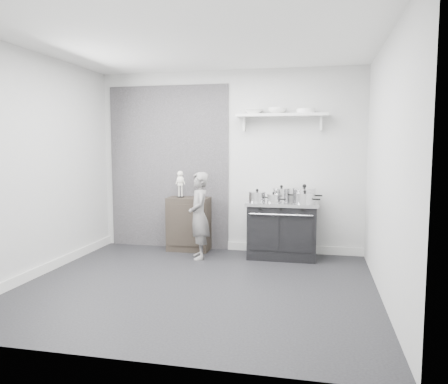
{
  "coord_description": "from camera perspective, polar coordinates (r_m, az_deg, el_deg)",
  "views": [
    {
      "loc": [
        1.33,
        -4.65,
        1.58
      ],
      "look_at": [
        0.11,
        0.95,
        0.97
      ],
      "focal_mm": 35.0,
      "sensor_mm": 36.0,
      "label": 1
    }
  ],
  "objects": [
    {
      "name": "child",
      "position": [
        6.12,
        -3.27,
        -3.11
      ],
      "size": [
        0.43,
        0.52,
        1.22
      ],
      "primitive_type": "imported",
      "rotation": [
        0.0,
        0.0,
        -1.2
      ],
      "color": "slate",
      "rests_on": "ground"
    },
    {
      "name": "pot_front_right",
      "position": [
        5.99,
        10.5,
        -0.83
      ],
      "size": [
        0.32,
        0.24,
        0.19
      ],
      "color": "silver",
      "rests_on": "stove"
    },
    {
      "name": "ground",
      "position": [
        5.09,
        -3.6,
        -12.06
      ],
      "size": [
        4.0,
        4.0,
        0.0
      ],
      "primitive_type": "plane",
      "color": "black",
      "rests_on": "ground"
    },
    {
      "name": "bowl_large",
      "position": [
        6.41,
        3.88,
        10.43
      ],
      "size": [
        0.28,
        0.28,
        0.07
      ],
      "primitive_type": "imported",
      "color": "white",
      "rests_on": "wall_shelf"
    },
    {
      "name": "plate_stack",
      "position": [
        6.35,
        10.61,
        10.35
      ],
      "size": [
        0.26,
        0.26,
        0.06
      ],
      "primitive_type": "cylinder",
      "color": "white",
      "rests_on": "wall_shelf"
    },
    {
      "name": "skeleton_torso",
      "position": [
        6.53,
        -3.38,
        1.11
      ],
      "size": [
        0.12,
        0.08,
        0.43
      ],
      "primitive_type": null,
      "color": "silver",
      "rests_on": "side_cabinet"
    },
    {
      "name": "skeleton_full",
      "position": [
        6.61,
        -5.72,
        1.3
      ],
      "size": [
        0.13,
        0.08,
        0.46
      ],
      "primitive_type": null,
      "color": "silver",
      "rests_on": "side_cabinet"
    },
    {
      "name": "pot_front_left",
      "position": [
        6.15,
        4.35,
        -0.6
      ],
      "size": [
        0.33,
        0.24,
        0.18
      ],
      "color": "silver",
      "rests_on": "stove"
    },
    {
      "name": "side_cabinet",
      "position": [
        6.65,
        -4.6,
        -4.17
      ],
      "size": [
        0.62,
        0.36,
        0.81
      ],
      "primitive_type": "cube",
      "color": "black",
      "rests_on": "ground"
    },
    {
      "name": "pot_back_left",
      "position": [
        6.34,
        7.5,
        -0.27
      ],
      "size": [
        0.35,
        0.26,
        0.22
      ],
      "color": "silver",
      "rests_on": "stove"
    },
    {
      "name": "wall_shelf",
      "position": [
        6.37,
        7.54,
        9.83
      ],
      "size": [
        1.3,
        0.26,
        0.24
      ],
      "color": "silver",
      "rests_on": "room_shell"
    },
    {
      "name": "bowl_small",
      "position": [
        6.37,
        6.95,
        10.49
      ],
      "size": [
        0.26,
        0.26,
        0.08
      ],
      "primitive_type": "imported",
      "color": "white",
      "rests_on": "wall_shelf"
    },
    {
      "name": "stove",
      "position": [
        6.26,
        7.65,
        -4.86
      ],
      "size": [
        1.0,
        0.62,
        0.8
      ],
      "color": "black",
      "rests_on": "ground"
    },
    {
      "name": "room_shell",
      "position": [
        5.01,
        -4.24,
        6.68
      ],
      "size": [
        4.02,
        3.62,
        2.71
      ],
      "color": "#B6B6B3",
      "rests_on": "ground"
    },
    {
      "name": "pot_back_right",
      "position": [
        6.26,
        10.44,
        -0.34
      ],
      "size": [
        0.42,
        0.33,
        0.25
      ],
      "color": "silver",
      "rests_on": "stove"
    },
    {
      "name": "pot_front_center",
      "position": [
        6.03,
        6.47,
        -0.84
      ],
      "size": [
        0.26,
        0.17,
        0.15
      ],
      "color": "silver",
      "rests_on": "stove"
    }
  ]
}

